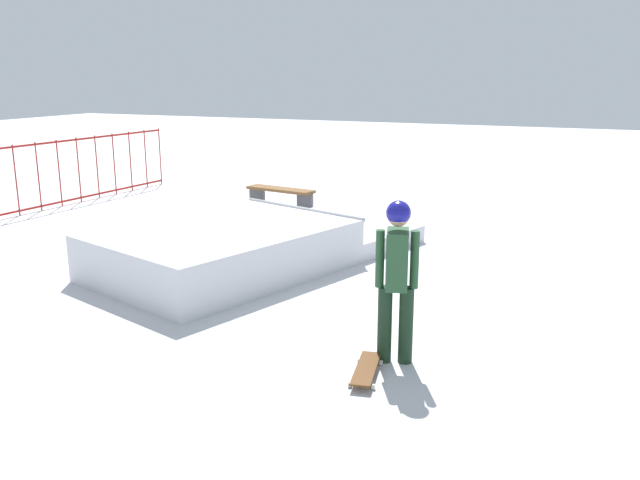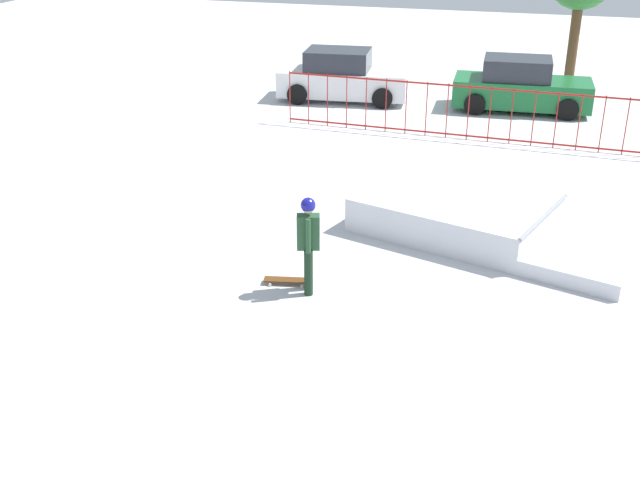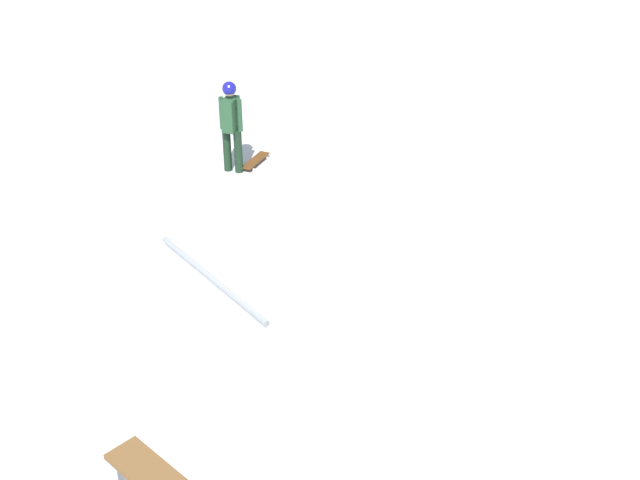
% 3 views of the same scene
% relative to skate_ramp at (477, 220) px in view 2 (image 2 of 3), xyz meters
% --- Properties ---
extents(ground_plane, '(60.00, 60.00, 0.00)m').
position_rel_skate_ramp_xyz_m(ground_plane, '(-0.07, 0.28, -0.32)').
color(ground_plane, silver).
extents(skate_ramp, '(5.93, 4.09, 0.74)m').
position_rel_skate_ramp_xyz_m(skate_ramp, '(0.00, 0.00, 0.00)').
color(skate_ramp, silver).
rests_on(skate_ramp, ground).
extents(skater, '(0.43, 0.43, 1.73)m').
position_rel_skate_ramp_xyz_m(skater, '(-2.52, -3.22, 0.69)').
color(skater, black).
rests_on(skater, ground).
extents(skateboard, '(0.82, 0.37, 0.09)m').
position_rel_skate_ramp_xyz_m(skateboard, '(-2.97, -3.07, -0.24)').
color(skateboard, '#593314').
rests_on(skateboard, ground).
extents(perimeter_fence, '(12.08, 0.70, 1.50)m').
position_rel_skate_ramp_xyz_m(perimeter_fence, '(-0.07, 6.38, 0.45)').
color(perimeter_fence, maroon).
rests_on(perimeter_fence, ground).
extents(parked_car_white, '(4.24, 2.23, 1.60)m').
position_rel_skate_ramp_xyz_m(parked_car_white, '(-5.30, 9.67, 0.41)').
color(parked_car_white, white).
rests_on(parked_car_white, ground).
extents(parked_car_green, '(4.18, 2.08, 1.60)m').
position_rel_skate_ramp_xyz_m(parked_car_green, '(0.27, 9.95, 0.41)').
color(parked_car_green, '#196B33').
rests_on(parked_car_green, ground).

